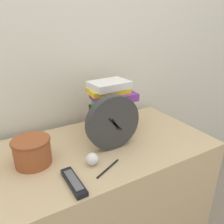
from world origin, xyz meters
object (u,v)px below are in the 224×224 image
object	(u,v)px
crumpled_paper_ball	(92,159)
pen	(108,168)
desk_clock	(113,123)
tv_remote	(74,182)
basket	(32,150)
book_stack	(111,106)

from	to	relation	value
crumpled_paper_ball	pen	size ratio (longest dim) A/B	0.40
desk_clock	tv_remote	size ratio (longest dim) A/B	1.54
desk_clock	crumpled_paper_ball	world-z (taller)	desk_clock
desk_clock	pen	size ratio (longest dim) A/B	1.96
basket	book_stack	bearing A→B (deg)	14.17
desk_clock	pen	distance (m)	0.22
desk_clock	book_stack	bearing A→B (deg)	63.45
tv_remote	book_stack	bearing A→B (deg)	43.21
basket	pen	xyz separation A→B (m)	(0.27, -0.20, -0.06)
tv_remote	crumpled_paper_ball	bearing A→B (deg)	34.40
desk_clock	book_stack	distance (m)	0.20
tv_remote	desk_clock	bearing A→B (deg)	30.43
desk_clock	crumpled_paper_ball	distance (m)	0.20
desk_clock	basket	world-z (taller)	desk_clock
desk_clock	basket	bearing A→B (deg)	170.74
tv_remote	pen	size ratio (longest dim) A/B	1.27
desk_clock	tv_remote	bearing A→B (deg)	-149.57
tv_remote	crumpled_paper_ball	distance (m)	0.14
tv_remote	pen	distance (m)	0.16
desk_clock	pen	bearing A→B (deg)	-127.04
book_stack	basket	distance (m)	0.49
book_stack	tv_remote	world-z (taller)	book_stack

